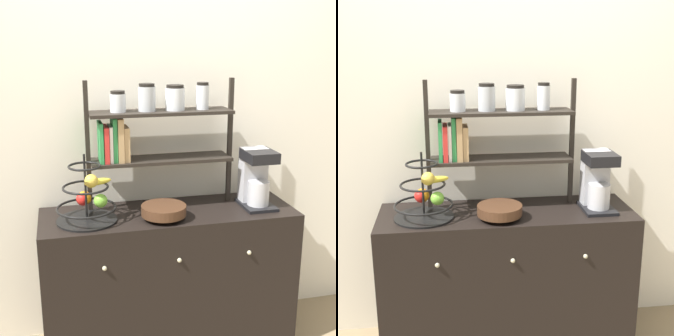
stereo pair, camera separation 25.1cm
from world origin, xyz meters
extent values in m
cube|color=silver|center=(0.00, 0.50, 1.30)|extent=(7.00, 0.05, 2.60)
cube|color=black|center=(0.00, 0.23, 0.41)|extent=(1.40, 0.45, 0.83)
sphere|color=#B2AD8C|center=(-0.39, -0.01, 0.65)|extent=(0.02, 0.02, 0.02)
sphere|color=#B2AD8C|center=(0.00, -0.01, 0.65)|extent=(0.02, 0.02, 0.02)
sphere|color=#B2AD8C|center=(0.39, -0.01, 0.65)|extent=(0.02, 0.02, 0.02)
cube|color=black|center=(0.50, 0.20, 0.84)|extent=(0.17, 0.24, 0.02)
cube|color=#B7B7BC|center=(0.50, 0.26, 1.00)|extent=(0.15, 0.09, 0.31)
cylinder|color=#B7B7BC|center=(0.50, 0.17, 0.91)|extent=(0.12, 0.12, 0.14)
cube|color=black|center=(0.50, 0.18, 1.13)|extent=(0.16, 0.19, 0.06)
cylinder|color=black|center=(-0.45, 0.19, 0.83)|extent=(0.32, 0.32, 0.01)
cylinder|color=black|center=(-0.45, 0.19, 1.01)|extent=(0.01, 0.01, 0.35)
torus|color=black|center=(-0.45, 0.19, 0.90)|extent=(0.31, 0.31, 0.01)
torus|color=black|center=(-0.45, 0.19, 1.01)|extent=(0.24, 0.24, 0.01)
torus|color=black|center=(-0.45, 0.19, 1.12)|extent=(0.17, 0.17, 0.01)
sphere|color=red|center=(-0.46, 0.23, 0.94)|extent=(0.07, 0.07, 0.07)
sphere|color=#6BAD33|center=(-0.38, 0.18, 0.94)|extent=(0.07, 0.07, 0.07)
sphere|color=orange|center=(-0.46, 0.24, 0.94)|extent=(0.08, 0.08, 0.08)
ellipsoid|color=yellow|center=(-0.38, 0.20, 1.03)|extent=(0.15, 0.08, 0.04)
sphere|color=gold|center=(-0.42, 0.18, 1.05)|extent=(0.07, 0.07, 0.07)
cylinder|color=#422819|center=(-0.05, 0.13, 0.84)|extent=(0.13, 0.13, 0.02)
cylinder|color=#422819|center=(-0.05, 0.13, 0.88)|extent=(0.24, 0.24, 0.05)
cube|color=black|center=(-0.42, 0.34, 1.18)|extent=(0.02, 0.02, 0.71)
cube|color=black|center=(0.38, 0.34, 1.18)|extent=(0.02, 0.02, 0.71)
cube|color=black|center=(-0.02, 0.34, 1.10)|extent=(0.78, 0.20, 0.02)
cube|color=black|center=(-0.02, 0.34, 1.36)|extent=(0.78, 0.20, 0.02)
cube|color=#2D8C47|center=(-0.35, 0.34, 1.22)|extent=(0.02, 0.15, 0.22)
cube|color=red|center=(-0.32, 0.34, 1.20)|extent=(0.03, 0.16, 0.19)
cube|color=white|center=(-0.30, 0.34, 1.20)|extent=(0.02, 0.15, 0.19)
cube|color=#2D8C47|center=(-0.28, 0.34, 1.23)|extent=(0.02, 0.14, 0.24)
cube|color=tan|center=(-0.25, 0.34, 1.23)|extent=(0.03, 0.16, 0.24)
cube|color=tan|center=(-0.22, 0.34, 1.20)|extent=(0.03, 0.15, 0.19)
cylinder|color=silver|center=(-0.25, 0.34, 1.42)|extent=(0.08, 0.08, 0.10)
cylinder|color=black|center=(-0.25, 0.34, 1.48)|extent=(0.08, 0.08, 0.02)
cylinder|color=#ADB2B7|center=(-0.10, 0.34, 1.44)|extent=(0.09, 0.09, 0.13)
cylinder|color=black|center=(-0.10, 0.34, 1.51)|extent=(0.08, 0.08, 0.02)
cylinder|color=silver|center=(0.06, 0.34, 1.43)|extent=(0.11, 0.11, 0.12)
cylinder|color=black|center=(0.06, 0.34, 1.50)|extent=(0.10, 0.10, 0.02)
cylinder|color=silver|center=(0.22, 0.34, 1.44)|extent=(0.07, 0.07, 0.13)
cylinder|color=black|center=(0.22, 0.34, 1.51)|extent=(0.06, 0.06, 0.02)
camera|label=1|loc=(-0.57, -2.13, 1.74)|focal=50.00mm
camera|label=2|loc=(-0.32, -2.18, 1.74)|focal=50.00mm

